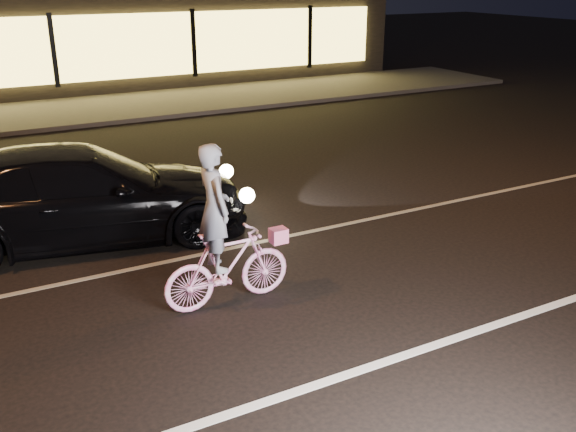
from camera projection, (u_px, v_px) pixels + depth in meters
ground at (285, 309)px, 7.81m from camera, size 90.00×90.00×0.00m
lane_stripe_near at (354, 372)px, 6.58m from camera, size 60.00×0.12×0.01m
lane_stripe_far at (221, 250)px, 9.45m from camera, size 60.00×0.10×0.01m
sidewalk at (72, 112)px, 18.46m from camera, size 30.00×4.00×0.12m
storefront at (31, 23)px, 22.61m from camera, size 25.40×8.42×4.20m
cyclist at (224, 250)px, 7.69m from camera, size 1.63×0.56×2.06m
sedan at (81, 195)px, 9.59m from camera, size 5.26×2.84×1.45m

